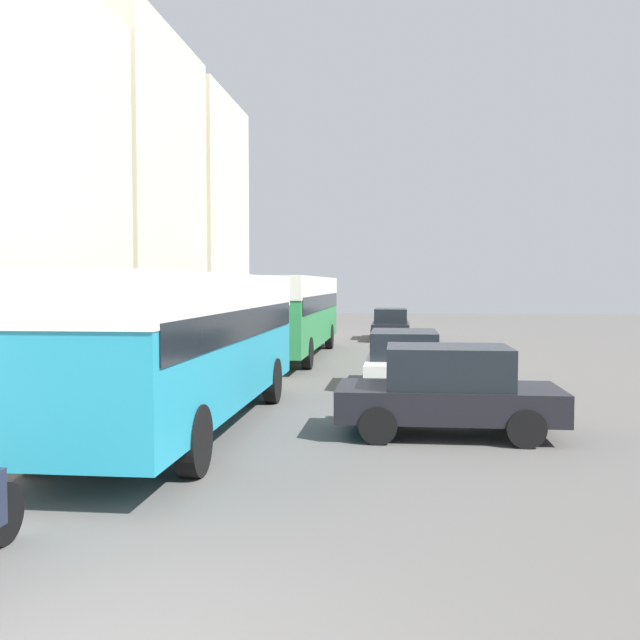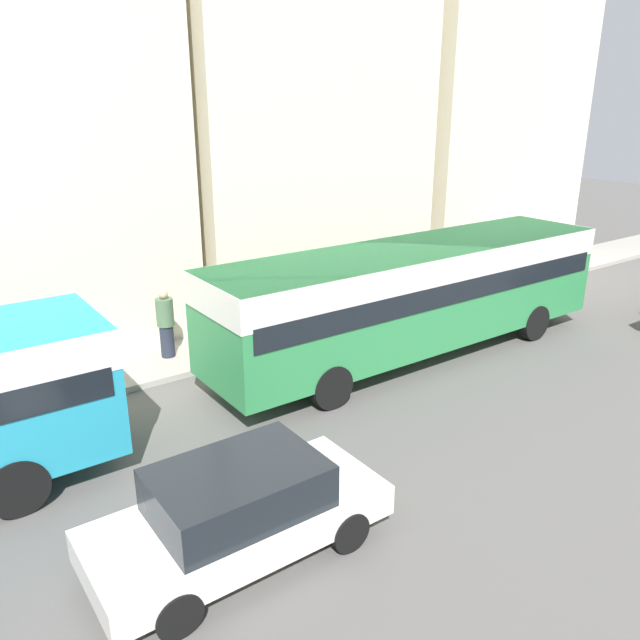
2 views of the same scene
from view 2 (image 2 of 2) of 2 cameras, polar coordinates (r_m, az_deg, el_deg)
name	(u,v)px [view 2 (image 2 of 2)]	position (r m, az deg, el deg)	size (l,w,h in m)	color
building_far_terrace	(277,111)	(21.88, -3.97, 18.51)	(6.67, 8.24, 11.97)	beige
building_end_row	(457,110)	(27.69, 12.42, 18.23)	(6.98, 8.07, 11.85)	beige
bus_following	(415,285)	(16.07, 8.67, 3.15)	(2.64, 11.43, 2.90)	#2D8447
car_far_curb	(239,510)	(9.51, -7.42, -16.83)	(1.92, 4.38, 1.47)	silver
pedestrian_near_curb	(166,323)	(16.16, -13.93, -0.29)	(0.43, 0.43, 1.77)	#232838
pedestrian_walking_away	(333,284)	(19.14, 1.22, 3.30)	(0.36, 0.36, 1.69)	#232838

